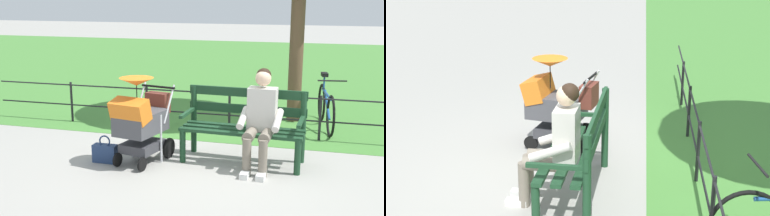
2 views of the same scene
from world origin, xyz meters
TOP-DOWN VIEW (x-y plane):
  - ground_plane at (0.00, 0.00)m, footprint 60.00×60.00m
  - grass_lawn at (0.00, -8.80)m, footprint 40.00×16.00m
  - park_bench at (-0.45, -0.12)m, footprint 1.62×0.66m
  - person_on_bench at (-0.70, 0.11)m, footprint 0.55×0.74m
  - stroller at (0.83, 0.34)m, footprint 0.66×0.96m
  - handbag at (1.30, 0.45)m, footprint 0.32×0.14m
  - park_fence at (-0.29, -1.35)m, footprint 8.42×0.04m
  - bicycle at (-1.47, -2.10)m, footprint 0.45×1.64m

SIDE VIEW (x-z plane):
  - ground_plane at x=0.00m, z-range 0.00..0.00m
  - grass_lawn at x=0.00m, z-range 0.00..0.01m
  - handbag at x=1.30m, z-range -0.06..0.31m
  - bicycle at x=-1.47m, z-range -0.08..0.81m
  - park_fence at x=-0.29m, z-range 0.07..0.77m
  - park_bench at x=-0.45m, z-range 0.05..1.01m
  - stroller at x=0.83m, z-range 0.02..1.17m
  - person_on_bench at x=-0.70m, z-range 0.04..1.31m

